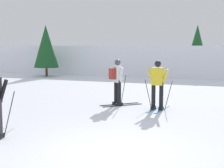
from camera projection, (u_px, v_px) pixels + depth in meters
ground_plane at (102, 154)px, 6.77m from camera, size 120.00×120.00×0.00m
far_snow_ridge at (200, 60)px, 25.30m from camera, size 80.00×7.52×2.22m
skier_yellow at (158, 84)px, 11.32m from camera, size 1.00×1.63×1.71m
skier_white at (117, 80)px, 12.20m from camera, size 1.40×1.39×1.71m
conifer_far_left at (197, 45)px, 23.49m from camera, size 1.53×1.53×3.70m
conifer_far_right at (46, 46)px, 23.74m from camera, size 1.78×1.78×3.69m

